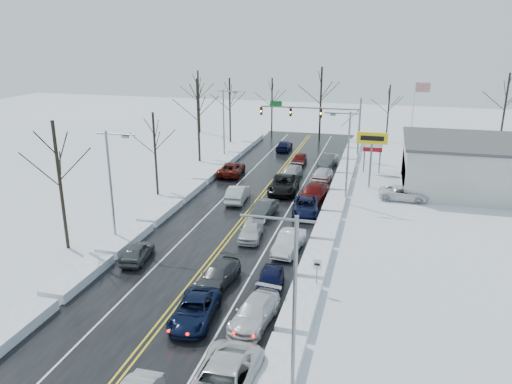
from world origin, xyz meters
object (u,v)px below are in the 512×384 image
(tires_plus_sign, at_px, (372,142))
(dealership_building, at_px, (504,167))
(traffic_signal_mast, at_px, (320,116))
(oncoming_car_0, at_px, (238,201))
(flagpole, at_px, (414,114))

(tires_plus_sign, distance_m, dealership_building, 13.82)
(tires_plus_sign, bearing_deg, traffic_signal_mast, 120.46)
(tires_plus_sign, distance_m, oncoming_car_0, 15.54)
(oncoming_car_0, bearing_deg, traffic_signal_mast, -108.69)
(traffic_signal_mast, height_order, tires_plus_sign, traffic_signal_mast)
(tires_plus_sign, relative_size, oncoming_car_0, 1.26)
(traffic_signal_mast, relative_size, flagpole, 1.33)
(dealership_building, height_order, oncoming_car_0, dealership_building)
(traffic_signal_mast, distance_m, dealership_building, 23.01)
(traffic_signal_mast, relative_size, oncoming_car_0, 2.79)
(traffic_signal_mast, height_order, flagpole, flagpole)
(flagpole, distance_m, dealership_building, 15.24)
(flagpole, bearing_deg, dealership_building, -53.73)
(traffic_signal_mast, relative_size, tires_plus_sign, 2.21)
(traffic_signal_mast, xyz_separation_m, tires_plus_sign, (7.05, -12.00, -0.49))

